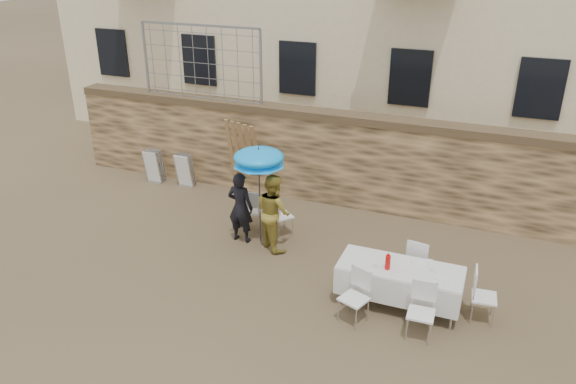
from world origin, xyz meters
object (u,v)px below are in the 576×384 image
at_px(chair_stack_left, 157,164).
at_px(chair_stack_right, 187,169).
at_px(couple_chair_right, 282,215).
at_px(woman_dress, 274,212).
at_px(umbrella, 259,160).
at_px(couple_chair_left, 252,209).
at_px(soda_bottle, 388,262).
at_px(table_chair_back, 419,261).
at_px(table_chair_front_left, 354,298).
at_px(table_chair_front_right, 421,313).
at_px(man_suit, 240,207).
at_px(table_chair_side, 484,296).
at_px(banquet_table, 400,269).

height_order(chair_stack_left, chair_stack_right, same).
bearing_deg(couple_chair_right, woman_dress, 134.12).
relative_size(umbrella, couple_chair_left, 2.05).
xyz_separation_m(soda_bottle, table_chair_back, (0.40, 0.95, -0.43)).
distance_m(couple_chair_left, table_chair_front_left, 3.80).
bearing_deg(soda_bottle, table_chair_front_right, -40.60).
height_order(couple_chair_left, couple_chair_right, same).
xyz_separation_m(woman_dress, chair_stack_left, (-4.24, 2.12, -0.35)).
distance_m(woman_dress, table_chair_front_right, 3.80).
xyz_separation_m(umbrella, chair_stack_left, (-3.89, 2.02, -1.39)).
distance_m(woman_dress, couple_chair_left, 0.99).
height_order(man_suit, table_chair_front_right, man_suit).
xyz_separation_m(couple_chair_left, chair_stack_right, (-2.59, 1.57, -0.02)).
bearing_deg(woman_dress, table_chair_front_left, 178.74).
relative_size(soda_bottle, chair_stack_left, 0.28).
bearing_deg(umbrella, table_chair_front_right, -27.67).
height_order(woman_dress, couple_chair_right, woman_dress).
bearing_deg(man_suit, woman_dress, -178.41).
xyz_separation_m(umbrella, soda_bottle, (2.97, -1.32, -0.95)).
bearing_deg(table_chair_front_left, table_chair_back, 83.24).
relative_size(couple_chair_left, table_chair_front_left, 1.00).
height_order(couple_chair_left, soda_bottle, soda_bottle).
height_order(couple_chair_right, table_chair_side, same).
xyz_separation_m(woman_dress, chair_stack_right, (-3.34, 2.12, -0.35)).
bearing_deg(chair_stack_right, couple_chair_right, -25.42).
xyz_separation_m(woman_dress, banquet_table, (2.82, -1.07, -0.08)).
xyz_separation_m(couple_chair_left, banquet_table, (3.57, -1.62, 0.25)).
height_order(banquet_table, chair_stack_left, chair_stack_left).
distance_m(umbrella, table_chair_side, 4.89).
bearing_deg(woman_dress, soda_bottle, -166.89).
bearing_deg(table_chair_front_right, woman_dress, 149.00).
relative_size(man_suit, table_chair_side, 1.62).
height_order(banquet_table, table_chair_front_left, table_chair_front_left).
bearing_deg(woman_dress, banquet_table, -162.69).
distance_m(umbrella, soda_bottle, 3.39).
height_order(couple_chair_left, table_chair_back, same).
height_order(woman_dress, table_chair_back, woman_dress).
distance_m(table_chair_front_left, table_chair_front_right, 1.10).
bearing_deg(table_chair_front_right, soda_bottle, 137.19).
bearing_deg(woman_dress, table_chair_back, -147.02).
bearing_deg(table_chair_front_right, table_chair_side, 41.16).
relative_size(table_chair_front_left, table_chair_front_right, 1.00).
relative_size(umbrella, table_chair_front_left, 2.05).
bearing_deg(couple_chair_left, table_chair_front_left, 128.29).
height_order(man_suit, table_chair_back, man_suit).
height_order(woman_dress, table_chair_front_right, woman_dress).
xyz_separation_m(man_suit, woman_dress, (0.75, 0.00, 0.04)).
xyz_separation_m(soda_bottle, table_chair_front_left, (-0.40, -0.60, -0.43)).
bearing_deg(table_chair_front_right, chair_stack_left, 150.28).
relative_size(man_suit, chair_stack_left, 1.69).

